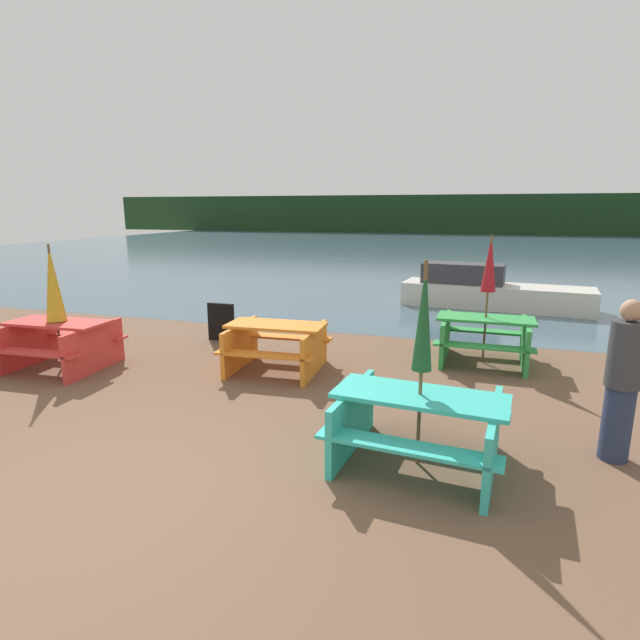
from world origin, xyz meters
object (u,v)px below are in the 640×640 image
(signboard, at_px, (221,322))
(picnic_table_teal, at_px, (419,422))
(picnic_table_green, at_px, (484,336))
(boat, at_px, (488,291))
(picnic_table_red, at_px, (59,341))
(umbrella_gold, at_px, (53,284))
(umbrella_crimson, at_px, (490,265))
(umbrella_darkgreen, at_px, (424,319))
(person, at_px, (623,381))
(picnic_table_orange, at_px, (276,343))

(signboard, bearing_deg, picnic_table_teal, -41.38)
(picnic_table_green, distance_m, boat, 5.21)
(picnic_table_red, distance_m, picnic_table_green, 7.06)
(umbrella_gold, bearing_deg, umbrella_crimson, 20.03)
(umbrella_darkgreen, relative_size, umbrella_crimson, 0.97)
(umbrella_gold, xyz_separation_m, umbrella_darkgreen, (5.97, -1.42, 0.12))
(picnic_table_red, bearing_deg, umbrella_gold, 90.00)
(umbrella_gold, distance_m, boat, 10.24)
(signboard, bearing_deg, person, -26.26)
(umbrella_crimson, bearing_deg, picnic_table_green, 63.43)
(picnic_table_red, distance_m, person, 7.97)
(picnic_table_teal, xyz_separation_m, umbrella_darkgreen, (0.00, -0.00, 1.07))
(umbrella_gold, bearing_deg, picnic_table_red, -90.00)
(picnic_table_orange, relative_size, boat, 0.33)
(picnic_table_green, bearing_deg, picnic_table_teal, -99.71)
(umbrella_darkgreen, bearing_deg, umbrella_gold, 166.62)
(picnic_table_teal, relative_size, umbrella_crimson, 0.85)
(umbrella_darkgreen, height_order, boat, umbrella_darkgreen)
(boat, height_order, signboard, boat)
(person, bearing_deg, picnic_table_red, 174.88)
(picnic_table_green, xyz_separation_m, umbrella_gold, (-6.63, -2.42, 0.94))
(umbrella_darkgreen, bearing_deg, picnic_table_teal, 90.00)
(picnic_table_teal, distance_m, boat, 9.08)
(picnic_table_red, xyz_separation_m, umbrella_gold, (0.00, 0.00, 0.94))
(umbrella_gold, xyz_separation_m, umbrella_crimson, (6.63, 2.42, 0.26))
(picnic_table_teal, relative_size, umbrella_gold, 0.90)
(picnic_table_teal, bearing_deg, signboard, 138.62)
(picnic_table_red, xyz_separation_m, umbrella_darkgreen, (5.97, -1.42, 1.06))
(picnic_table_green, relative_size, signboard, 2.13)
(person, relative_size, signboard, 2.27)
(picnic_table_green, relative_size, boat, 0.33)
(umbrella_crimson, distance_m, boat, 5.35)
(picnic_table_red, relative_size, picnic_table_orange, 1.02)
(picnic_table_red, distance_m, picnic_table_orange, 3.56)
(picnic_table_red, height_order, signboard, picnic_table_red)
(picnic_table_teal, xyz_separation_m, umbrella_crimson, (0.66, 3.84, 1.21))
(picnic_table_red, xyz_separation_m, signboard, (1.66, 2.38, -0.09))
(umbrella_gold, relative_size, person, 1.19)
(picnic_table_green, xyz_separation_m, signboard, (-4.97, -0.04, -0.09))
(umbrella_darkgreen, bearing_deg, picnic_table_orange, 136.84)
(umbrella_gold, height_order, signboard, umbrella_gold)
(picnic_table_green, xyz_separation_m, person, (1.29, -3.13, 0.39))
(umbrella_darkgreen, distance_m, signboard, 5.87)
(picnic_table_teal, height_order, boat, boat)
(picnic_table_teal, xyz_separation_m, picnic_table_green, (0.66, 3.84, 0.01))
(picnic_table_teal, bearing_deg, person, 20.01)
(umbrella_gold, xyz_separation_m, boat, (6.76, 7.62, -0.98))
(umbrella_gold, distance_m, umbrella_crimson, 7.06)
(umbrella_gold, height_order, umbrella_darkgreen, umbrella_darkgreen)
(person, bearing_deg, umbrella_crimson, 112.47)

